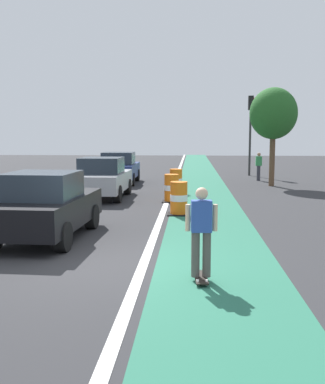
{
  "coord_description": "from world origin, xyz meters",
  "views": [
    {
      "loc": [
        1.86,
        -8.88,
        2.59
      ],
      "look_at": [
        1.09,
        3.01,
        1.1
      ],
      "focal_mm": 42.34,
      "sensor_mm": 36.0,
      "label": 1
    }
  ],
  "objects_px": {
    "street_tree_sidewalk": "(273,114)",
    "parked_sedan_second": "(103,178)",
    "parked_sedan_nearest": "(46,206)",
    "traffic_barrel_front": "(179,199)",
    "traffic_light_corner": "(251,121)",
    "parked_sedan_third": "(119,168)",
    "traffic_barrel_mid": "(172,188)",
    "skateboarder_on_lane": "(201,231)",
    "pedestrian_crossing": "(259,166)",
    "traffic_barrel_back": "(176,181)"
  },
  "relations": [
    {
      "from": "street_tree_sidewalk",
      "to": "parked_sedan_second",
      "type": "bearing_deg",
      "value": -146.56
    },
    {
      "from": "street_tree_sidewalk",
      "to": "parked_sedan_nearest",
      "type": "bearing_deg",
      "value": -121.77
    },
    {
      "from": "traffic_barrel_front",
      "to": "traffic_light_corner",
      "type": "relative_size",
      "value": 0.21
    },
    {
      "from": "parked_sedan_third",
      "to": "traffic_barrel_mid",
      "type": "height_order",
      "value": "parked_sedan_third"
    },
    {
      "from": "skateboarder_on_lane",
      "to": "traffic_barrel_mid",
      "type": "relative_size",
      "value": 1.55
    },
    {
      "from": "skateboarder_on_lane",
      "to": "parked_sedan_second",
      "type": "relative_size",
      "value": 0.41
    },
    {
      "from": "parked_sedan_third",
      "to": "street_tree_sidewalk",
      "type": "relative_size",
      "value": 0.83
    },
    {
      "from": "skateboarder_on_lane",
      "to": "parked_sedan_third",
      "type": "bearing_deg",
      "value": 104.08
    },
    {
      "from": "traffic_barrel_mid",
      "to": "street_tree_sidewalk",
      "type": "xyz_separation_m",
      "value": [
        4.89,
        5.99,
        3.14
      ]
    },
    {
      "from": "skateboarder_on_lane",
      "to": "traffic_barrel_mid",
      "type": "distance_m",
      "value": 9.7
    },
    {
      "from": "traffic_barrel_mid",
      "to": "traffic_light_corner",
      "type": "xyz_separation_m",
      "value": [
        4.53,
        12.09,
        2.97
      ]
    },
    {
      "from": "traffic_light_corner",
      "to": "pedestrian_crossing",
      "type": "bearing_deg",
      "value": -88.23
    },
    {
      "from": "parked_sedan_nearest",
      "to": "pedestrian_crossing",
      "type": "distance_m",
      "value": 17.04
    },
    {
      "from": "traffic_barrel_mid",
      "to": "traffic_barrel_back",
      "type": "xyz_separation_m",
      "value": [
        0.07,
        2.77,
        0.0
      ]
    },
    {
      "from": "parked_sedan_second",
      "to": "pedestrian_crossing",
      "type": "relative_size",
      "value": 2.56
    },
    {
      "from": "parked_sedan_third",
      "to": "traffic_barrel_mid",
      "type": "bearing_deg",
      "value": -64.88
    },
    {
      "from": "parked_sedan_nearest",
      "to": "pedestrian_crossing",
      "type": "height_order",
      "value": "parked_sedan_nearest"
    },
    {
      "from": "parked_sedan_nearest",
      "to": "traffic_barrel_mid",
      "type": "relative_size",
      "value": 3.82
    },
    {
      "from": "parked_sedan_nearest",
      "to": "parked_sedan_third",
      "type": "distance_m",
      "value": 13.24
    },
    {
      "from": "parked_sedan_nearest",
      "to": "street_tree_sidewalk",
      "type": "bearing_deg",
      "value": 58.23
    },
    {
      "from": "skateboarder_on_lane",
      "to": "pedestrian_crossing",
      "type": "xyz_separation_m",
      "value": [
        3.67,
        18.4,
        -0.05
      ]
    },
    {
      "from": "pedestrian_crossing",
      "to": "street_tree_sidewalk",
      "type": "xyz_separation_m",
      "value": [
        0.26,
        -2.76,
        2.8
      ]
    },
    {
      "from": "parked_sedan_second",
      "to": "traffic_barrel_back",
      "type": "bearing_deg",
      "value": 32.92
    },
    {
      "from": "traffic_barrel_front",
      "to": "traffic_barrel_mid",
      "type": "relative_size",
      "value": 1.0
    },
    {
      "from": "parked_sedan_third",
      "to": "pedestrian_crossing",
      "type": "xyz_separation_m",
      "value": [
        7.77,
        2.06,
        0.03
      ]
    },
    {
      "from": "parked_sedan_nearest",
      "to": "traffic_barrel_back",
      "type": "relative_size",
      "value": 3.82
    },
    {
      "from": "traffic_light_corner",
      "to": "street_tree_sidewalk",
      "type": "bearing_deg",
      "value": -86.55
    },
    {
      "from": "skateboarder_on_lane",
      "to": "parked_sedan_second",
      "type": "xyz_separation_m",
      "value": [
        -3.85,
        10.5,
        -0.08
      ]
    },
    {
      "from": "parked_sedan_second",
      "to": "parked_sedan_third",
      "type": "xyz_separation_m",
      "value": [
        -0.25,
        5.84,
        0.0
      ]
    },
    {
      "from": "traffic_barrel_back",
      "to": "pedestrian_crossing",
      "type": "distance_m",
      "value": 7.53
    },
    {
      "from": "traffic_barrel_front",
      "to": "parked_sedan_nearest",
      "type": "bearing_deg",
      "value": -131.18
    },
    {
      "from": "skateboarder_on_lane",
      "to": "traffic_barrel_front",
      "type": "distance_m",
      "value": 6.84
    },
    {
      "from": "parked_sedan_second",
      "to": "traffic_barrel_mid",
      "type": "relative_size",
      "value": 3.78
    },
    {
      "from": "skateboarder_on_lane",
      "to": "parked_sedan_third",
      "type": "height_order",
      "value": "parked_sedan_third"
    },
    {
      "from": "traffic_barrel_back",
      "to": "traffic_barrel_front",
      "type": "bearing_deg",
      "value": -87.03
    },
    {
      "from": "parked_sedan_second",
      "to": "street_tree_sidewalk",
      "type": "distance_m",
      "value": 9.75
    },
    {
      "from": "street_tree_sidewalk",
      "to": "traffic_light_corner",
      "type": "bearing_deg",
      "value": 93.45
    },
    {
      "from": "traffic_barrel_mid",
      "to": "traffic_barrel_front",
      "type": "bearing_deg",
      "value": -82.71
    },
    {
      "from": "street_tree_sidewalk",
      "to": "traffic_barrel_front",
      "type": "bearing_deg",
      "value": -117.13
    },
    {
      "from": "traffic_barrel_back",
      "to": "traffic_light_corner",
      "type": "height_order",
      "value": "traffic_light_corner"
    },
    {
      "from": "parked_sedan_nearest",
      "to": "parked_sedan_third",
      "type": "bearing_deg",
      "value": 91.17
    },
    {
      "from": "skateboarder_on_lane",
      "to": "traffic_light_corner",
      "type": "height_order",
      "value": "traffic_light_corner"
    },
    {
      "from": "parked_sedan_second",
      "to": "traffic_barrel_mid",
      "type": "distance_m",
      "value": 3.03
    },
    {
      "from": "parked_sedan_second",
      "to": "parked_sedan_third",
      "type": "relative_size",
      "value": 1.0
    },
    {
      "from": "parked_sedan_second",
      "to": "traffic_light_corner",
      "type": "height_order",
      "value": "traffic_light_corner"
    },
    {
      "from": "traffic_barrel_back",
      "to": "street_tree_sidewalk",
      "type": "distance_m",
      "value": 6.59
    },
    {
      "from": "parked_sedan_third",
      "to": "traffic_barrel_back",
      "type": "bearing_deg",
      "value": -50.7
    },
    {
      "from": "traffic_barrel_front",
      "to": "traffic_light_corner",
      "type": "distance_m",
      "value": 15.79
    },
    {
      "from": "parked_sedan_third",
      "to": "street_tree_sidewalk",
      "type": "distance_m",
      "value": 8.55
    },
    {
      "from": "parked_sedan_third",
      "to": "traffic_barrel_mid",
      "type": "distance_m",
      "value": 7.4
    }
  ]
}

